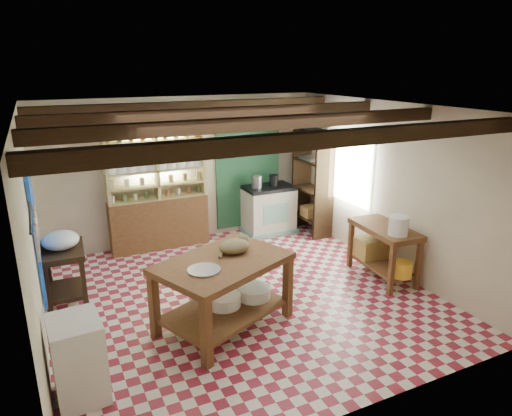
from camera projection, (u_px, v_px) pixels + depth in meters
name	position (u px, v px, depth m)	size (l,w,h in m)	color
floor	(241.00, 297.00, 6.41)	(5.00, 5.00, 0.02)	maroon
ceiling	(239.00, 108.00, 5.63)	(5.00, 5.00, 0.02)	#4D4D52
wall_back	(184.00, 170.00, 8.17)	(5.00, 0.04, 2.60)	beige
wall_front	(359.00, 288.00, 3.87)	(5.00, 0.04, 2.60)	beige
wall_left	(31.00, 238.00, 4.99)	(0.04, 5.00, 2.60)	beige
wall_right	(388.00, 187.00, 7.06)	(0.04, 5.00, 2.60)	beige
ceiling_beams	(239.00, 118.00, 5.67)	(5.00, 3.80, 0.15)	#342112
blue_wall_patch	(36.00, 229.00, 5.83)	(0.04, 1.40, 1.60)	blue
green_wall_patch	(248.00, 167.00, 8.68)	(1.30, 0.04, 2.30)	#205132
window_back	(155.00, 151.00, 7.83)	(0.90, 0.02, 0.80)	silver
window_right	(348.00, 168.00, 7.88)	(0.02, 1.30, 1.20)	silver
utensil_rail	(32.00, 230.00, 3.84)	(0.06, 0.90, 0.28)	black
pot_rack	(258.00, 120.00, 8.04)	(0.86, 0.12, 0.36)	black
shelving_unit	(157.00, 187.00, 7.84)	(1.70, 0.34, 2.20)	tan
tall_rack	(312.00, 182.00, 8.60)	(0.40, 0.86, 2.00)	#342112
work_table	(224.00, 293.00, 5.57)	(1.55, 1.04, 0.88)	brown
stove	(269.00, 209.00, 8.76)	(0.94, 0.63, 0.92)	beige
prep_table	(65.00, 276.00, 6.13)	(0.54, 0.79, 0.80)	#342112
white_cabinet	(78.00, 359.00, 4.37)	(0.46, 0.56, 0.83)	white
right_counter	(383.00, 252.00, 6.87)	(0.57, 1.15, 0.82)	brown
cat	(234.00, 246.00, 5.63)	(0.39, 0.30, 0.18)	olive
steel_tray	(204.00, 270.00, 5.16)	(0.38, 0.38, 0.02)	#9999A0
basin_large	(224.00, 300.00, 5.68)	(0.43, 0.43, 0.15)	white
basin_small	(254.00, 292.00, 5.88)	(0.43, 0.43, 0.15)	white
kettle_left	(257.00, 182.00, 8.48)	(0.20, 0.20, 0.23)	#9999A0
kettle_right	(274.00, 180.00, 8.63)	(0.17, 0.17, 0.21)	black
enamel_bowl	(60.00, 240.00, 5.97)	(0.47, 0.47, 0.24)	white
white_bucket	(398.00, 226.00, 6.38)	(0.27, 0.27, 0.27)	white
wicker_basket	(371.00, 247.00, 7.15)	(0.44, 0.35, 0.31)	#B08C47
yellow_tub	(402.00, 269.00, 6.50)	(0.30, 0.30, 0.22)	yellow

